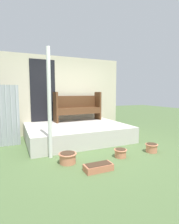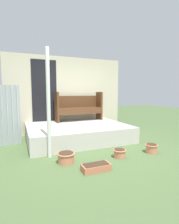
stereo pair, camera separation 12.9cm
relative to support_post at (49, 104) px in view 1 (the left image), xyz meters
name	(u,v)px [view 1 (the left image)]	position (x,y,z in m)	size (l,w,h in m)	color
ground_plane	(92,150)	(1.02, 0.08, -1.16)	(24.00, 24.00, 0.00)	#516B3D
porch_slab	(77,132)	(1.02, 1.13, -0.94)	(2.85, 2.12, 0.44)	beige
house_wall	(65,95)	(0.98, 2.22, 0.15)	(4.05, 0.08, 2.60)	beige
support_post	(49,104)	(0.00, 0.00, 0.00)	(0.08, 0.08, 2.32)	white
bench	(78,106)	(1.32, 1.89, -0.22)	(1.62, 0.47, 0.97)	#54331C
flower_pot_left	(68,157)	(0.25, -0.44, -1.04)	(0.36, 0.36, 0.21)	tan
flower_pot_middle	(120,153)	(1.38, -0.60, -1.06)	(0.28, 0.28, 0.18)	tan
flower_pot_right	(152,147)	(2.23, -0.63, -1.05)	(0.29, 0.29, 0.20)	tan
planter_box_rect	(98,167)	(0.65, -0.99, -1.10)	(0.51, 0.24, 0.13)	#C67251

